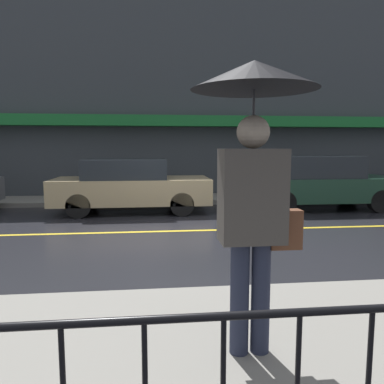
# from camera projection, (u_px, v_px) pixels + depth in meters

# --- Properties ---
(ground_plane) EXTENTS (80.00, 80.00, 0.00)m
(ground_plane) POSITION_uv_depth(u_px,v_px,m) (181.00, 231.00, 7.79)
(ground_plane) COLOR black
(sidewalk_near) EXTENTS (28.00, 2.93, 0.14)m
(sidewalk_near) POSITION_uv_depth(u_px,v_px,m) (233.00, 365.00, 2.88)
(sidewalk_near) COLOR gray
(sidewalk_near) RESTS_ON ground_plane
(sidewalk_far) EXTENTS (28.00, 1.71, 0.14)m
(sidewalk_far) POSITION_uv_depth(u_px,v_px,m) (170.00, 199.00, 12.08)
(sidewalk_far) COLOR gray
(sidewalk_far) RESTS_ON ground_plane
(lane_marking) EXTENTS (25.20, 0.12, 0.01)m
(lane_marking) POSITION_uv_depth(u_px,v_px,m) (181.00, 231.00, 7.79)
(lane_marking) COLOR gold
(lane_marking) RESTS_ON ground_plane
(building_storefront) EXTENTS (28.00, 0.85, 6.95)m
(building_storefront) POSITION_uv_depth(u_px,v_px,m) (168.00, 97.00, 12.65)
(building_storefront) COLOR #383D42
(building_storefront) RESTS_ON ground_plane
(pedestrian) EXTENTS (0.93, 0.93, 2.22)m
(pedestrian) POSITION_uv_depth(u_px,v_px,m) (254.00, 143.00, 2.75)
(pedestrian) COLOR #23283D
(pedestrian) RESTS_ON sidewalk_near
(car_tan) EXTENTS (4.11, 1.73, 1.42)m
(car_tan) POSITION_uv_depth(u_px,v_px,m) (131.00, 185.00, 10.02)
(car_tan) COLOR tan
(car_tan) RESTS_ON ground_plane
(car_dark_green) EXTENTS (4.26, 1.84, 1.49)m
(car_dark_green) POSITION_uv_depth(u_px,v_px,m) (318.00, 182.00, 10.59)
(car_dark_green) COLOR #193828
(car_dark_green) RESTS_ON ground_plane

